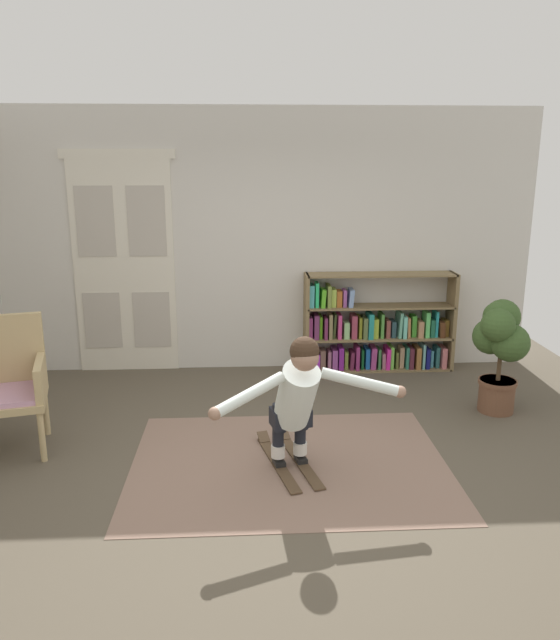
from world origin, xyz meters
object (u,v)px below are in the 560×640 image
at_px(bookshelf, 374,331).
at_px(potted_plant, 500,342).
at_px(wicker_chair, 6,382).
at_px(skis_pair, 288,459).
at_px(person_skier, 297,394).

xyz_separation_m(bookshelf, potted_plant, (0.91, -1.28, 0.24)).
relative_size(wicker_chair, potted_plant, 1.02).
xyz_separation_m(skis_pair, person_skier, (0.05, -0.22, 0.64)).
bearing_deg(potted_plant, bookshelf, 125.62).
xyz_separation_m(potted_plant, person_skier, (-1.99, -1.14, -0.02)).
height_order(bookshelf, skis_pair, bookshelf).
xyz_separation_m(potted_plant, skis_pair, (-2.04, -0.92, -0.67)).
bearing_deg(wicker_chair, bookshelf, 27.96).
relative_size(potted_plant, skis_pair, 1.07).
height_order(skis_pair, person_skier, person_skier).
bearing_deg(person_skier, skis_pair, 103.62).
bearing_deg(bookshelf, skis_pair, -117.18).
xyz_separation_m(wicker_chair, person_skier, (2.33, -0.61, 0.08)).
bearing_deg(skis_pair, potted_plant, 24.27).
height_order(wicker_chair, skis_pair, wicker_chair).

